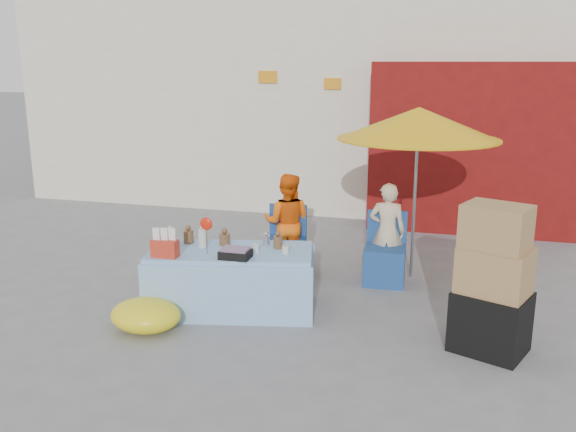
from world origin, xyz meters
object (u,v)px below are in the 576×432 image
(chair_right, at_px, (385,262))
(vendor_orange, at_px, (287,223))
(chair_left, at_px, (285,254))
(umbrella, at_px, (419,124))
(box_stack, at_px, (493,285))
(vendor_beige, at_px, (387,232))
(market_table, at_px, (231,279))

(chair_right, xyz_separation_m, vendor_orange, (-1.25, 0.13, 0.37))
(chair_left, relative_size, chair_right, 1.00)
(chair_left, height_order, umbrella, umbrella)
(chair_right, height_order, umbrella, umbrella)
(box_stack, bearing_deg, chair_left, 146.85)
(vendor_orange, xyz_separation_m, box_stack, (2.38, -1.69, 0.01))
(chair_right, relative_size, vendor_beige, 0.71)
(market_table, xyz_separation_m, chair_right, (1.50, 1.26, -0.09))
(market_table, xyz_separation_m, umbrella, (1.80, 1.55, 1.55))
(chair_left, height_order, vendor_orange, vendor_orange)
(vendor_beige, relative_size, box_stack, 0.87)
(chair_left, distance_m, vendor_orange, 0.40)
(vendor_orange, bearing_deg, market_table, 77.53)
(chair_right, distance_m, box_stack, 1.96)
(box_stack, bearing_deg, umbrella, 114.27)
(market_table, distance_m, umbrella, 2.83)
(umbrella, bearing_deg, vendor_beige, -153.43)
(chair_right, height_order, box_stack, box_stack)
(market_table, distance_m, vendor_beige, 2.07)
(vendor_orange, xyz_separation_m, vendor_beige, (1.25, 0.00, -0.03))
(market_table, distance_m, chair_right, 1.96)
(vendor_orange, distance_m, umbrella, 2.00)
(chair_left, bearing_deg, box_stack, -35.47)
(vendor_orange, height_order, vendor_beige, vendor_orange)
(chair_left, bearing_deg, market_table, -103.50)
(chair_left, height_order, chair_right, same)
(umbrella, bearing_deg, market_table, -139.30)
(box_stack, bearing_deg, chair_right, 126.01)
(chair_right, xyz_separation_m, box_stack, (1.13, -1.55, 0.39))
(umbrella, bearing_deg, chair_right, -136.61)
(chair_right, distance_m, vendor_orange, 1.31)
(market_table, relative_size, umbrella, 0.90)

